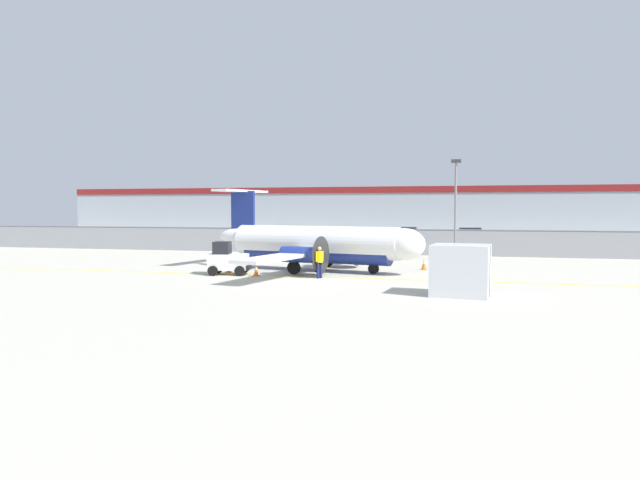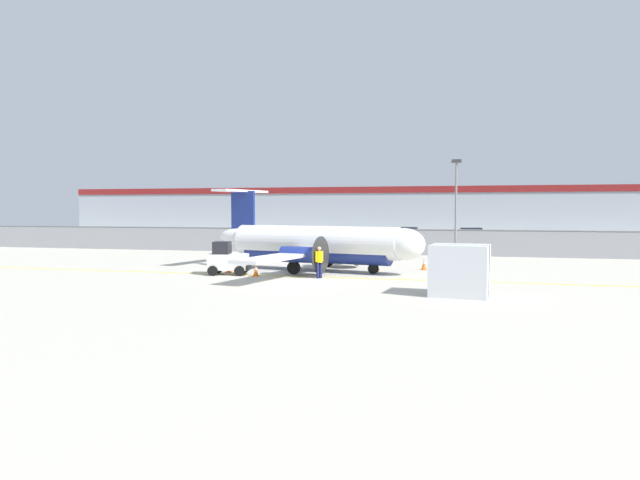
% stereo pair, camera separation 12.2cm
% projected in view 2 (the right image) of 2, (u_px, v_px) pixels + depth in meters
% --- Properties ---
extents(ground_plane, '(140.00, 140.00, 0.01)m').
position_uv_depth(ground_plane, '(301.00, 276.00, 31.33)').
color(ground_plane, '#B7B2A3').
extents(perimeter_fence, '(98.00, 0.10, 2.10)m').
position_uv_depth(perimeter_fence, '(354.00, 240.00, 46.77)').
color(perimeter_fence, gray).
rests_on(perimeter_fence, ground).
extents(parking_lot_strip, '(98.00, 17.00, 0.12)m').
position_uv_depth(parking_lot_strip, '(375.00, 245.00, 57.97)').
color(parking_lot_strip, '#38383A').
rests_on(parking_lot_strip, ground).
extents(background_building, '(91.00, 8.10, 6.50)m').
position_uv_depth(background_building, '(396.00, 212.00, 75.70)').
color(background_building, '#A8B2BC').
rests_on(background_building, ground).
extents(commuter_airplane, '(13.63, 15.97, 4.92)m').
position_uv_depth(commuter_airplane, '(320.00, 244.00, 34.00)').
color(commuter_airplane, white).
rests_on(commuter_airplane, ground).
extents(baggage_tug, '(2.50, 1.75, 1.88)m').
position_uv_depth(baggage_tug, '(227.00, 260.00, 32.16)').
color(baggage_tug, silver).
rests_on(baggage_tug, ground).
extents(ground_crew_worker, '(0.47, 0.50, 1.70)m').
position_uv_depth(ground_crew_worker, '(319.00, 261.00, 30.54)').
color(ground_crew_worker, '#191E4C').
rests_on(ground_crew_worker, ground).
extents(cargo_container, '(2.62, 2.27, 2.20)m').
position_uv_depth(cargo_container, '(460.00, 270.00, 24.38)').
color(cargo_container, silver).
rests_on(cargo_container, ground).
extents(traffic_cone_near_left, '(0.36, 0.36, 0.64)m').
position_uv_depth(traffic_cone_near_left, '(377.00, 265.00, 34.47)').
color(traffic_cone_near_left, orange).
rests_on(traffic_cone_near_left, ground).
extents(traffic_cone_near_right, '(0.36, 0.36, 0.64)m').
position_uv_depth(traffic_cone_near_right, '(229.00, 267.00, 33.38)').
color(traffic_cone_near_right, orange).
rests_on(traffic_cone_near_right, ground).
extents(traffic_cone_far_left, '(0.36, 0.36, 0.64)m').
position_uv_depth(traffic_cone_far_left, '(424.00, 265.00, 34.73)').
color(traffic_cone_far_left, orange).
rests_on(traffic_cone_far_left, ground).
extents(traffic_cone_far_right, '(0.36, 0.36, 0.64)m').
position_uv_depth(traffic_cone_far_right, '(256.00, 271.00, 31.46)').
color(traffic_cone_far_right, orange).
rests_on(traffic_cone_far_right, ground).
extents(parked_car_0, '(4.34, 2.31, 1.58)m').
position_uv_depth(parked_car_0, '(231.00, 236.00, 58.59)').
color(parked_car_0, slate).
rests_on(parked_car_0, parking_lot_strip).
extents(parked_car_1, '(4.25, 2.11, 1.58)m').
position_uv_depth(parked_car_1, '(289.00, 236.00, 58.42)').
color(parked_car_1, slate).
rests_on(parked_car_1, parking_lot_strip).
extents(parked_car_2, '(4.36, 2.36, 1.58)m').
position_uv_depth(parked_car_2, '(349.00, 235.00, 60.75)').
color(parked_car_2, '#19662D').
rests_on(parked_car_2, parking_lot_strip).
extents(parked_car_3, '(4.23, 2.07, 1.58)m').
position_uv_depth(parked_car_3, '(408.00, 234.00, 62.61)').
color(parked_car_3, silver).
rests_on(parked_car_3, parking_lot_strip).
extents(parked_car_4, '(4.34, 2.32, 1.58)m').
position_uv_depth(parked_car_4, '(470.00, 235.00, 60.69)').
color(parked_car_4, red).
rests_on(parked_car_4, parking_lot_strip).
extents(parked_car_5, '(4.32, 2.26, 1.58)m').
position_uv_depth(parked_car_5, '(519.00, 241.00, 49.01)').
color(parked_car_5, '#19662D').
rests_on(parked_car_5, parking_lot_strip).
extents(apron_light_pole, '(0.70, 0.30, 7.27)m').
position_uv_depth(apron_light_pole, '(456.00, 201.00, 41.13)').
color(apron_light_pole, slate).
rests_on(apron_light_pole, ground).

